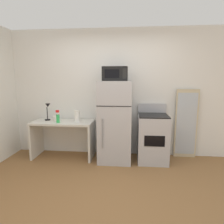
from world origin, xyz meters
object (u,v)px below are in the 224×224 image
Objects in this scene: desk at (63,132)px; microwave at (115,74)px; oven_range at (153,138)px; coffee_mug at (55,118)px; leaning_mirror at (186,124)px; desk_lamp at (48,109)px; paper_towel_roll at (77,116)px; spray_bottle at (58,118)px; refrigerator at (115,121)px.

microwave reaches higher than desk.
desk is 1.10× the size of oven_range.
leaning_mirror reaches higher than coffee_mug.
desk_lamp is 1.47× the size of paper_towel_roll.
paper_towel_roll is 2.20m from leaning_mirror.
leaning_mirror reaches higher than desk.
spray_bottle is 1.04× the size of paper_towel_roll.
spray_bottle is 0.18× the size of leaning_mirror.
microwave is 0.42× the size of oven_range.
desk_lamp is 0.32× the size of oven_range.
refrigerator is at bearing -0.46° from paper_towel_roll.
refrigerator is 1.42× the size of oven_range.
microwave reaches higher than spray_bottle.
coffee_mug is 0.06× the size of refrigerator.
desk_lamp is at bearing 177.65° from oven_range.
spray_bottle is 2.57m from leaning_mirror.
spray_bottle is 1.12m from refrigerator.
spray_bottle reaches higher than paper_towel_roll.
refrigerator is at bearing -2.36° from desk.
desk_lamp is at bearing -176.59° from leaning_mirror.
microwave is at bearing -168.06° from leaning_mirror.
leaning_mirror is at bearing 5.40° from desk.
microwave is at bearing -89.69° from refrigerator.
coffee_mug is 2.68m from leaning_mirror.
spray_bottle is at bearing -53.39° from coffee_mug.
spray_bottle is 0.16× the size of refrigerator.
leaning_mirror reaches higher than desk_lamp.
leaning_mirror is (2.67, 0.18, -0.10)m from coffee_mug.
desk_lamp reaches higher than oven_range.
spray_bottle is at bearing -113.48° from desk.
leaning_mirror is at bearing 8.01° from spray_bottle.
coffee_mug is at bearing 169.53° from paper_towel_roll.
paper_towel_roll is 0.76m from refrigerator.
paper_towel_roll reaches higher than coffee_mug.
oven_range is 0.79× the size of leaning_mirror.
spray_bottle is 1.89m from oven_range.
desk is at bearing -174.60° from leaning_mirror.
leaning_mirror is at bearing 11.12° from refrigerator.
paper_towel_roll is (0.64, -0.11, -0.12)m from desk_lamp.
desk is at bearing 177.64° from refrigerator.
paper_towel_roll is at bearing 177.94° from microwave.
desk is at bearing -16.16° from coffee_mug.
coffee_mug is (0.15, -0.01, -0.19)m from desk_lamp.
refrigerator reaches higher than desk.
refrigerator is 3.39× the size of microwave.
refrigerator is at bearing -4.54° from desk_lamp.
desk_lamp is 0.77× the size of microwave.
microwave reaches higher than oven_range.
spray_bottle is at bearing -177.07° from microwave.
desk is 12.77× the size of coffee_mug.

